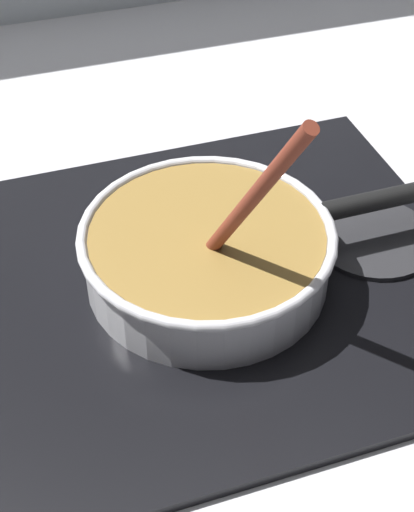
{
  "coord_description": "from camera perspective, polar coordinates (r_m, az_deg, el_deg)",
  "views": [
    {
      "loc": [
        -0.09,
        -0.46,
        0.57
      ],
      "look_at": [
        0.09,
        0.09,
        0.04
      ],
      "focal_mm": 53.32,
      "sensor_mm": 36.0,
      "label": 1
    }
  ],
  "objects": [
    {
      "name": "ground",
      "position": [
        0.75,
        -4.43,
        -9.34
      ],
      "size": [
        2.4,
        1.6,
        0.04
      ],
      "primitive_type": "cube",
      "color": "#B7B7BC"
    },
    {
      "name": "hob_plate",
      "position": [
        0.81,
        0.0,
        -1.92
      ],
      "size": [
        0.56,
        0.48,
        0.01
      ],
      "primitive_type": "cube",
      "color": "black",
      "rests_on": "ground"
    },
    {
      "name": "burner_ring",
      "position": [
        0.8,
        0.0,
        -1.4
      ],
      "size": [
        0.19,
        0.19,
        0.01
      ],
      "primitive_type": "torus",
      "color": "#592D0C",
      "rests_on": "hob_plate"
    },
    {
      "name": "cooking_pan",
      "position": [
        0.78,
        0.12,
        0.31
      ],
      "size": [
        0.39,
        0.26,
        0.25
      ],
      "color": "silver",
      "rests_on": "hob_plate"
    },
    {
      "name": "spare_burner",
      "position": [
        0.86,
        12.3,
        1.39
      ],
      "size": [
        0.14,
        0.14,
        0.01
      ],
      "primitive_type": "cylinder",
      "color": "#262628",
      "rests_on": "hob_plate"
    }
  ]
}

